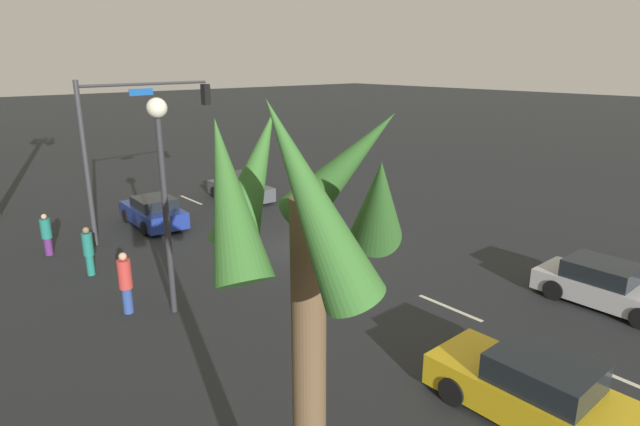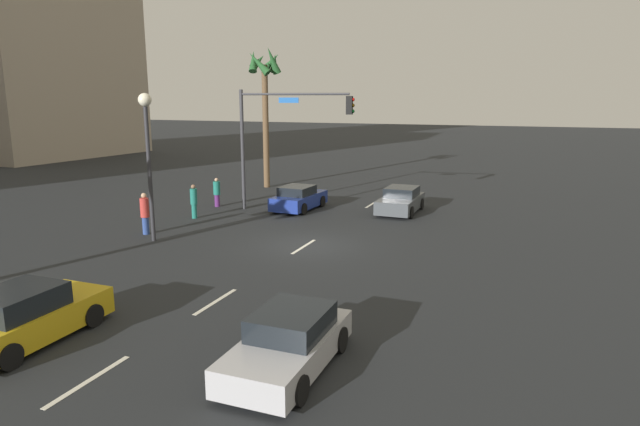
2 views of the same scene
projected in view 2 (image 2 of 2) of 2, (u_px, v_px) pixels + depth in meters
ground_plane at (307, 245)px, 23.26m from camera, size 220.00×220.00×0.00m
lane_stripe_1 at (89, 381)px, 12.07m from camera, size 2.47×0.14×0.01m
lane_stripe_2 at (216, 302)px, 16.77m from camera, size 2.31×0.14×0.01m
lane_stripe_3 at (304, 247)px, 22.98m from camera, size 2.38×0.14×0.01m
lane_stripe_4 at (372, 204)px, 32.21m from camera, size 2.39×0.14×0.01m
car_0 at (299, 198)px, 30.53m from camera, size 4.00×2.06×1.36m
car_1 at (289, 343)px, 12.54m from camera, size 4.11×1.92×1.35m
car_2 at (401, 201)px, 29.80m from camera, size 4.10×1.99×1.38m
car_3 at (25, 317)px, 13.88m from camera, size 4.22×1.99×1.48m
traffic_signal at (279, 128)px, 29.45m from camera, size 1.17×6.31×6.62m
streetlamp at (147, 139)px, 23.05m from camera, size 0.56×0.56×6.37m
pedestrian_0 at (194, 201)px, 28.25m from camera, size 0.48×0.48×1.78m
pedestrian_1 at (145, 213)px, 24.90m from camera, size 0.48×0.48×1.93m
pedestrian_2 at (217, 192)px, 31.33m from camera, size 0.55×0.55×1.67m
palm_tree_1 at (265, 84)px, 36.87m from camera, size 2.42×2.52×9.54m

